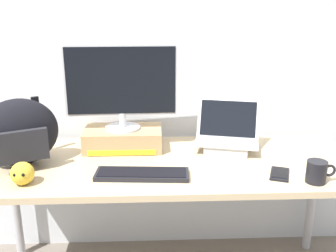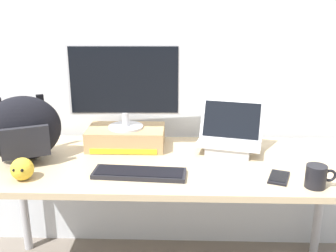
% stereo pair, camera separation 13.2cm
% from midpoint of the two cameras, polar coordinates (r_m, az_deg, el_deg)
% --- Properties ---
extents(back_wall, '(7.00, 0.10, 2.60)m').
position_cam_midpoint_polar(back_wall, '(2.23, 2.12, 13.25)').
color(back_wall, silver).
rests_on(back_wall, ground).
extents(desk, '(1.89, 0.72, 0.73)m').
position_cam_midpoint_polar(desk, '(1.94, 1.96, -7.03)').
color(desk, tan).
rests_on(desk, ground).
extents(toner_box_yellow, '(0.41, 0.25, 0.11)m').
position_cam_midpoint_polar(toner_box_yellow, '(2.08, -4.38, -1.69)').
color(toner_box_yellow, tan).
rests_on(toner_box_yellow, desk).
extents(desktop_monitor, '(0.58, 0.18, 0.44)m').
position_cam_midpoint_polar(desktop_monitor, '(2.01, -4.57, 6.07)').
color(desktop_monitor, silver).
rests_on(desktop_monitor, toner_box_yellow).
extents(open_laptop, '(0.37, 0.29, 0.26)m').
position_cam_midpoint_polar(open_laptop, '(2.05, 10.85, -2.31)').
color(open_laptop, '#ADADB2').
rests_on(open_laptop, desk).
extents(external_keyboard, '(0.43, 0.16, 0.02)m').
position_cam_midpoint_polar(external_keyboard, '(1.75, -2.08, -6.98)').
color(external_keyboard, black).
rests_on(external_keyboard, desk).
extents(messenger_backpack, '(0.41, 0.33, 0.32)m').
position_cam_midpoint_polar(messenger_backpack, '(1.97, -18.77, -0.48)').
color(messenger_backpack, black).
rests_on(messenger_backpack, desk).
extents(coffee_mug, '(0.13, 0.09, 0.10)m').
position_cam_midpoint_polar(coffee_mug, '(1.77, 23.03, -6.87)').
color(coffee_mug, black).
rests_on(coffee_mug, desk).
extents(cell_phone, '(0.13, 0.16, 0.01)m').
position_cam_midpoint_polar(cell_phone, '(1.81, 18.03, -7.23)').
color(cell_phone, black).
rests_on(cell_phone, desk).
extents(plush_toy, '(0.10, 0.10, 0.10)m').
position_cam_midpoint_polar(plush_toy, '(1.79, -18.70, -6.04)').
color(plush_toy, gold).
rests_on(plush_toy, desk).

